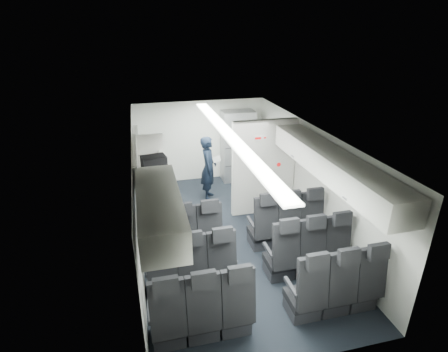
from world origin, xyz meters
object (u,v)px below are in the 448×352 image
galley_unit (238,146)px  seat_row_rear (271,302)px  seat_row_mid (251,262)px  flight_attendant (208,168)px  boarding_door (140,171)px  seat_row_front (236,233)px  carry_on_bag (154,163)px

galley_unit → seat_row_rear: bearing=-100.6°
seat_row_mid → flight_attendant: size_ratio=2.12×
boarding_door → seat_row_front: bearing=-51.8°
seat_row_front → carry_on_bag: carry_on_bag is taller
seat_row_rear → boarding_door: (-1.64, 3.89, 0.55)m
seat_row_mid → galley_unit: size_ratio=1.75×
seat_row_rear → boarding_door: 4.25m
seat_row_rear → flight_attendant: 4.13m
flight_attendant → seat_row_rear: bearing=-165.8°
seat_row_rear → carry_on_bag: 2.85m
seat_row_mid → seat_row_front: bearing=90.0°
seat_row_rear → carry_on_bag: (-1.37, 2.08, 1.40)m
boarding_door → galley_unit: bearing=24.3°
seat_row_front → seat_row_mid: same height
galley_unit → boarding_door: galley_unit is taller
seat_row_rear → galley_unit: (0.95, 5.05, 0.55)m
flight_attendant → carry_on_bag: bearing=160.6°
seat_row_rear → boarding_door: size_ratio=1.79×
seat_row_front → boarding_door: 2.71m
seat_row_mid → galley_unit: 4.30m
boarding_door → flight_attendant: 1.62m
seat_row_front → seat_row_mid: bearing=-90.0°
seat_row_rear → boarding_door: boarding_door is taller
boarding_door → carry_on_bag: bearing=-81.4°
seat_row_front → boarding_door: (-1.64, 2.09, 0.55)m
seat_row_mid → flight_attendant: flight_attendant is taller
seat_row_mid → boarding_door: 3.45m
seat_row_front → flight_attendant: (-0.04, 2.31, 0.38)m
galley_unit → boarding_door: bearing=-155.7°
seat_row_front → galley_unit: (0.95, 3.25, 0.55)m
seat_row_front → boarding_door: bearing=128.2°
seat_row_front → carry_on_bag: 1.98m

